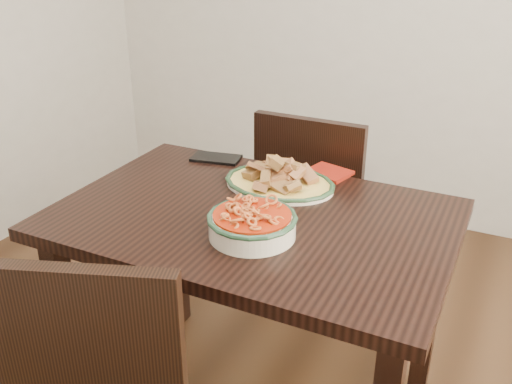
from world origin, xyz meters
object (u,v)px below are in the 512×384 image
at_px(dining_table, 253,245).
at_px(chair_far, 315,205).
at_px(smartphone, 216,158).
at_px(noodle_bowl, 252,221).
at_px(fish_plate, 280,174).

bearing_deg(dining_table, chair_far, 92.19).
bearing_deg(smartphone, chair_far, 35.01).
bearing_deg(smartphone, dining_table, -56.81).
bearing_deg(noodle_bowl, chair_far, 96.29).
height_order(dining_table, noodle_bowl, noodle_bowl).
bearing_deg(chair_far, dining_table, 92.41).
xyz_separation_m(dining_table, fish_plate, (-0.01, 0.21, 0.15)).
xyz_separation_m(chair_far, fish_plate, (0.02, -0.40, 0.30)).
height_order(dining_table, fish_plate, fish_plate).
relative_size(fish_plate, noodle_bowl, 1.46).
distance_m(dining_table, noodle_bowl, 0.20).
bearing_deg(noodle_bowl, dining_table, 115.38).
relative_size(noodle_bowl, smartphone, 1.42).
height_order(chair_far, smartphone, chair_far).
height_order(noodle_bowl, smartphone, noodle_bowl).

